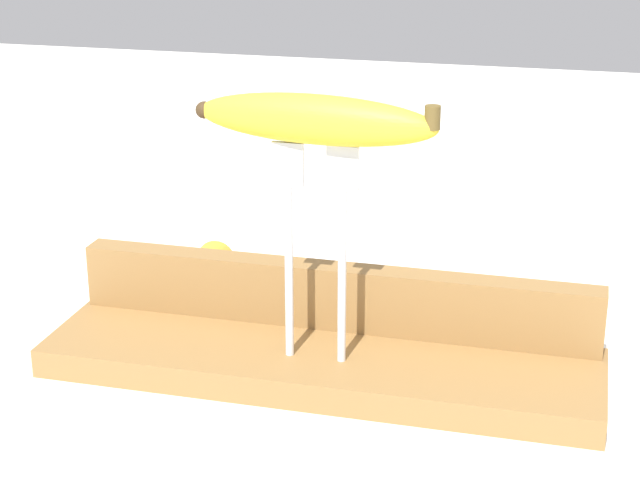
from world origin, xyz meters
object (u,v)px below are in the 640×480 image
object	(u,v)px
fork_stand_center	(315,234)
fork_fallen_near	(254,467)
banana_chunk_near	(208,268)
banana_raised_center	(315,119)
fork_fallen_far	(394,225)

from	to	relation	value
fork_stand_center	fork_fallen_near	world-z (taller)	fork_stand_center
fork_fallen_near	banana_chunk_near	xyz separation A→B (m)	(-0.16, 0.32, 0.02)
banana_raised_center	fork_fallen_near	xyz separation A→B (m)	(-0.01, -0.14, -0.23)
banana_raised_center	fork_fallen_far	bearing A→B (deg)	91.59
fork_stand_center	banana_raised_center	xyz separation A→B (m)	(-0.00, 0.00, 0.09)
fork_stand_center	banana_raised_center	world-z (taller)	banana_raised_center
fork_fallen_near	fork_stand_center	bearing A→B (deg)	86.61
banana_raised_center	fork_stand_center	bearing A→B (deg)	-5.29
fork_stand_center	fork_fallen_far	xyz separation A→B (m)	(-0.01, 0.41, -0.13)
banana_chunk_near	fork_stand_center	bearing A→B (deg)	-47.97
banana_chunk_near	banana_raised_center	bearing A→B (deg)	-47.99
banana_raised_center	banana_chunk_near	size ratio (longest dim) A/B	3.39
fork_fallen_near	fork_fallen_far	size ratio (longest dim) A/B	0.99
fork_fallen_far	banana_chunk_near	distance (m)	0.28
fork_fallen_near	banana_raised_center	bearing A→B (deg)	86.63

